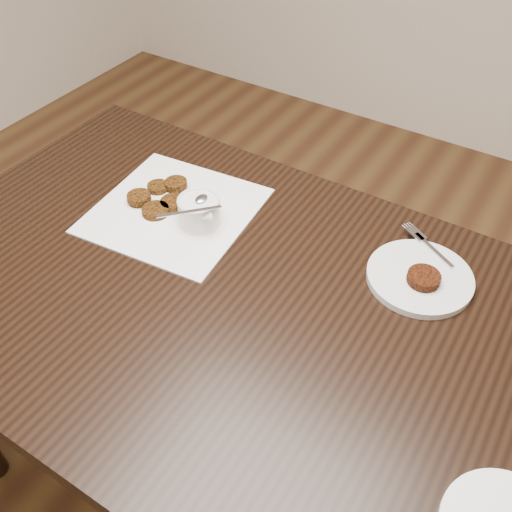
{
  "coord_description": "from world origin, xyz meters",
  "views": [
    {
      "loc": [
        0.43,
        -0.55,
        1.53
      ],
      "look_at": [
        0.02,
        0.1,
        0.8
      ],
      "focal_mm": 40.15,
      "sensor_mm": 36.0,
      "label": 1
    }
  ],
  "objects_px": {
    "table": "(229,401)",
    "plate_with_patty": "(420,274)",
    "napkin": "(175,210)",
    "sauce_ramekin": "(198,199)"
  },
  "relations": [
    {
      "from": "plate_with_patty",
      "to": "table",
      "type": "bearing_deg",
      "value": -143.78
    },
    {
      "from": "table",
      "to": "sauce_ramekin",
      "type": "relative_size",
      "value": 10.59
    },
    {
      "from": "sauce_ramekin",
      "to": "plate_with_patty",
      "type": "distance_m",
      "value": 0.46
    },
    {
      "from": "napkin",
      "to": "sauce_ramekin",
      "type": "xyz_separation_m",
      "value": [
        0.07,
        -0.0,
        0.06
      ]
    },
    {
      "from": "table",
      "to": "napkin",
      "type": "relative_size",
      "value": 3.99
    },
    {
      "from": "table",
      "to": "plate_with_patty",
      "type": "relative_size",
      "value": 6.48
    },
    {
      "from": "napkin",
      "to": "sauce_ramekin",
      "type": "height_order",
      "value": "sauce_ramekin"
    },
    {
      "from": "table",
      "to": "napkin",
      "type": "distance_m",
      "value": 0.46
    },
    {
      "from": "table",
      "to": "plate_with_patty",
      "type": "height_order",
      "value": "plate_with_patty"
    },
    {
      "from": "plate_with_patty",
      "to": "napkin",
      "type": "bearing_deg",
      "value": -170.85
    }
  ]
}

